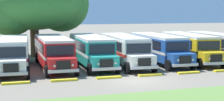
% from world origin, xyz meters
% --- Properties ---
extents(ground_plane, '(220.00, 220.00, 0.00)m').
position_xyz_m(ground_plane, '(0.00, 0.00, 0.00)').
color(ground_plane, slate).
extents(parked_bus_slot_1, '(3.19, 10.91, 2.82)m').
position_xyz_m(parked_bus_slot_1, '(-8.70, 7.98, 1.58)').
color(parked_bus_slot_1, silver).
rests_on(parked_bus_slot_1, ground_plane).
extents(parked_bus_slot_2, '(2.72, 10.85, 2.82)m').
position_xyz_m(parked_bus_slot_2, '(-5.15, 8.08, 1.58)').
color(parked_bus_slot_2, red).
rests_on(parked_bus_slot_2, ground_plane).
extents(parked_bus_slot_3, '(2.84, 10.86, 2.82)m').
position_xyz_m(parked_bus_slot_3, '(-1.57, 8.08, 1.58)').
color(parked_bus_slot_3, teal).
rests_on(parked_bus_slot_3, ground_plane).
extents(parked_bus_slot_4, '(3.06, 10.89, 2.82)m').
position_xyz_m(parked_bus_slot_4, '(1.69, 7.74, 1.58)').
color(parked_bus_slot_4, silver).
rests_on(parked_bus_slot_4, ground_plane).
extents(parked_bus_slot_5, '(2.79, 10.85, 2.82)m').
position_xyz_m(parked_bus_slot_5, '(5.40, 7.96, 1.58)').
color(parked_bus_slot_5, '#23519E').
rests_on(parked_bus_slot_5, ground_plane).
extents(parked_bus_slot_6, '(3.52, 10.97, 2.82)m').
position_xyz_m(parked_bus_slot_6, '(8.94, 7.98, 1.58)').
color(parked_bus_slot_6, yellow).
rests_on(parked_bus_slot_6, ground_plane).
extents(parked_bus_slot_7, '(2.80, 10.85, 2.82)m').
position_xyz_m(parked_bus_slot_7, '(12.38, 8.01, 1.58)').
color(parked_bus_slot_7, '#9E9993').
rests_on(parked_bus_slot_7, ground_plane).
extents(curb_wheelstop_1, '(2.00, 0.36, 0.15)m').
position_xyz_m(curb_wheelstop_1, '(-8.73, 1.48, 0.07)').
color(curb_wheelstop_1, yellow).
rests_on(curb_wheelstop_1, ground_plane).
extents(curb_wheelstop_2, '(2.00, 0.36, 0.15)m').
position_xyz_m(curb_wheelstop_2, '(-5.24, 1.48, 0.07)').
color(curb_wheelstop_2, yellow).
rests_on(curb_wheelstop_2, ground_plane).
extents(curb_wheelstop_3, '(2.00, 0.36, 0.15)m').
position_xyz_m(curb_wheelstop_3, '(-1.75, 1.48, 0.07)').
color(curb_wheelstop_3, yellow).
rests_on(curb_wheelstop_3, ground_plane).
extents(curb_wheelstop_4, '(2.00, 0.36, 0.15)m').
position_xyz_m(curb_wheelstop_4, '(1.75, 1.48, 0.07)').
color(curb_wheelstop_4, yellow).
rests_on(curb_wheelstop_4, ground_plane).
extents(curb_wheelstop_5, '(2.00, 0.36, 0.15)m').
position_xyz_m(curb_wheelstop_5, '(5.24, 1.48, 0.07)').
color(curb_wheelstop_5, yellow).
rests_on(curb_wheelstop_5, ground_plane).
extents(curb_wheelstop_6, '(2.00, 0.36, 0.15)m').
position_xyz_m(curb_wheelstop_6, '(8.73, 1.48, 0.07)').
color(curb_wheelstop_6, yellow).
rests_on(curb_wheelstop_6, ground_plane).
extents(broad_shade_tree, '(12.46, 11.41, 9.59)m').
position_xyz_m(broad_shade_tree, '(-5.96, 17.02, 6.06)').
color(broad_shade_tree, brown).
rests_on(broad_shade_tree, ground_plane).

